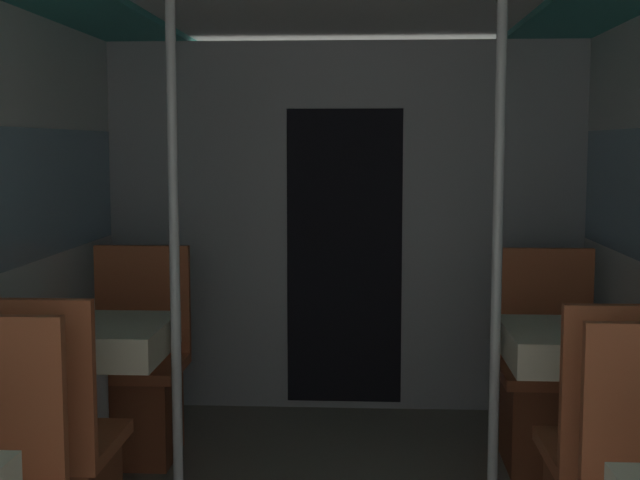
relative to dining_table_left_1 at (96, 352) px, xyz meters
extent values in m
cube|color=gray|center=(0.98, 1.45, 0.38)|extent=(2.64, 0.08, 2.06)
cube|color=black|center=(0.98, 1.41, 0.22)|extent=(0.64, 0.01, 1.64)
cylinder|color=#B7B7BC|center=(0.00, 0.00, -0.27)|extent=(0.09, 0.09, 0.73)
cube|color=#B2B2B7|center=(0.00, 0.00, 0.10)|extent=(0.54, 0.54, 0.02)
cube|color=beige|center=(0.00, 0.00, 0.05)|extent=(0.58, 0.58, 0.14)
cube|color=#B25633|center=(0.00, -0.54, -0.20)|extent=(0.47, 0.47, 0.05)
cube|color=#B25633|center=(0.00, -0.76, 0.09)|extent=(0.47, 0.04, 0.53)
cube|color=brown|center=(0.00, 0.54, -0.44)|extent=(0.40, 0.40, 0.42)
cube|color=#B25633|center=(0.00, 0.54, -0.20)|extent=(0.47, 0.47, 0.05)
cube|color=#B25633|center=(0.00, 0.76, 0.09)|extent=(0.47, 0.04, 0.53)
cylinder|color=silver|center=(0.33, 0.00, 0.38)|extent=(0.04, 0.04, 2.06)
cylinder|color=#B7B7BC|center=(1.95, 0.00, -0.27)|extent=(0.09, 0.09, 0.73)
cube|color=#B2B2B7|center=(1.95, 0.00, 0.10)|extent=(0.54, 0.54, 0.02)
cube|color=beige|center=(1.95, 0.00, 0.05)|extent=(0.58, 0.58, 0.14)
cube|color=#B25633|center=(1.95, -0.54, -0.20)|extent=(0.47, 0.47, 0.05)
cube|color=#B25633|center=(1.95, -0.76, 0.09)|extent=(0.47, 0.04, 0.53)
cube|color=brown|center=(1.95, 0.54, -0.44)|extent=(0.40, 0.40, 0.42)
cube|color=#B25633|center=(1.95, 0.54, -0.20)|extent=(0.47, 0.47, 0.05)
cube|color=#B25633|center=(1.95, 0.76, 0.09)|extent=(0.47, 0.04, 0.53)
cylinder|color=silver|center=(1.62, 0.00, 0.38)|extent=(0.04, 0.04, 2.06)
camera|label=1|loc=(1.12, -3.51, 0.84)|focal=50.00mm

